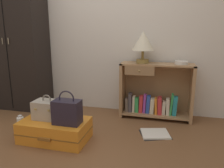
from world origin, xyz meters
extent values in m
plane|color=brown|center=(0.00, 0.00, 0.00)|extent=(9.00, 9.00, 0.00)
cube|color=silver|center=(0.00, 1.50, 1.30)|extent=(6.40, 0.10, 2.60)
cube|color=black|center=(-1.32, 1.20, 1.05)|extent=(0.88, 0.45, 2.10)
cube|color=black|center=(-1.32, 0.98, 1.05)|extent=(0.01, 0.01, 2.00)
cylinder|color=gray|center=(-1.37, 0.97, 1.05)|extent=(0.01, 0.01, 0.09)
cylinder|color=gray|center=(-1.27, 0.97, 1.05)|extent=(0.01, 0.01, 0.09)
cube|color=#A37A51|center=(0.33, 1.26, 0.38)|extent=(0.04, 0.32, 0.76)
cube|color=#A37A51|center=(1.26, 1.26, 0.38)|extent=(0.04, 0.32, 0.76)
cube|color=#A37A51|center=(0.80, 1.26, 0.75)|extent=(0.97, 0.32, 0.02)
cube|color=#A37A51|center=(0.80, 1.26, 0.06)|extent=(0.89, 0.32, 0.02)
cube|color=#A37A51|center=(0.80, 1.41, 0.38)|extent=(0.89, 0.01, 0.74)
cube|color=#8F6B47|center=(0.58, 1.12, 0.68)|extent=(0.39, 0.02, 0.12)
sphere|color=#9E844C|center=(0.58, 1.10, 0.68)|extent=(0.02, 0.02, 0.02)
cube|color=#726659|center=(0.40, 1.24, 0.16)|extent=(0.05, 0.08, 0.20)
cube|color=#4C474C|center=(0.45, 1.24, 0.20)|extent=(0.05, 0.11, 0.27)
cube|color=beige|center=(0.49, 1.24, 0.18)|extent=(0.04, 0.08, 0.24)
cube|color=green|center=(0.54, 1.24, 0.17)|extent=(0.05, 0.08, 0.21)
cube|color=red|center=(0.60, 1.24, 0.19)|extent=(0.06, 0.09, 0.25)
cube|color=purple|center=(0.65, 1.24, 0.20)|extent=(0.04, 0.08, 0.27)
cube|color=#2D51B2|center=(0.70, 1.24, 0.19)|extent=(0.06, 0.08, 0.25)
cube|color=beige|center=(0.75, 1.24, 0.17)|extent=(0.06, 0.10, 0.22)
cube|color=orange|center=(0.81, 1.24, 0.18)|extent=(0.04, 0.12, 0.23)
cube|color=red|center=(0.86, 1.24, 0.18)|extent=(0.07, 0.12, 0.24)
cube|color=beige|center=(0.91, 1.24, 0.16)|extent=(0.05, 0.10, 0.19)
cube|color=beige|center=(0.96, 1.24, 0.18)|extent=(0.05, 0.10, 0.23)
cube|color=green|center=(1.01, 1.24, 0.21)|extent=(0.05, 0.09, 0.30)
cube|color=teal|center=(1.06, 1.24, 0.20)|extent=(0.06, 0.09, 0.27)
cylinder|color=olive|center=(0.60, 1.26, 0.79)|extent=(0.17, 0.17, 0.05)
cylinder|color=olive|center=(0.60, 1.26, 0.87)|extent=(0.04, 0.04, 0.12)
cone|color=beige|center=(0.60, 1.26, 1.06)|extent=(0.30, 0.30, 0.25)
cylinder|color=silver|center=(1.10, 1.28, 0.79)|extent=(0.17, 0.17, 0.04)
cube|color=orange|center=(-0.24, 0.31, 0.12)|extent=(0.73, 0.43, 0.23)
cube|color=brown|center=(-0.24, 0.31, 0.12)|extent=(0.74, 0.43, 0.01)
cube|color=brown|center=(-0.24, 0.08, 0.12)|extent=(0.14, 0.02, 0.03)
cube|color=#A89E8E|center=(-0.34, 0.34, 0.33)|extent=(0.29, 0.20, 0.20)
torus|color=slate|center=(-0.34, 0.34, 0.45)|extent=(0.11, 0.02, 0.11)
cube|color=tan|center=(-0.42, 0.24, 0.37)|extent=(0.02, 0.01, 0.02)
cube|color=tan|center=(-0.26, 0.24, 0.37)|extent=(0.02, 0.01, 0.02)
cube|color=#231E2D|center=(-0.06, 0.27, 0.36)|extent=(0.29, 0.17, 0.25)
torus|color=#231E2D|center=(-0.06, 0.27, 0.51)|extent=(0.17, 0.01, 0.17)
cylinder|color=white|center=(-0.73, 0.37, 0.10)|extent=(0.08, 0.08, 0.19)
cylinder|color=silver|center=(-0.73, 0.37, 0.20)|extent=(0.05, 0.05, 0.02)
cube|color=white|center=(0.83, 0.71, 0.01)|extent=(0.37, 0.34, 0.02)
cube|color=black|center=(0.83, 0.71, 0.00)|extent=(0.41, 0.39, 0.01)
camera|label=1|loc=(0.93, -1.71, 1.18)|focal=35.12mm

